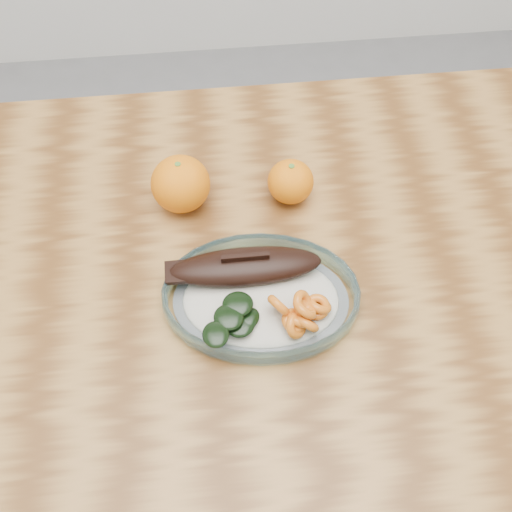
% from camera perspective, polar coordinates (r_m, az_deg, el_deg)
% --- Properties ---
extents(ground, '(3.00, 3.00, 0.00)m').
position_cam_1_polar(ground, '(1.52, -2.37, -18.60)').
color(ground, slate).
rests_on(ground, ground).
extents(dining_table, '(1.20, 0.80, 0.75)m').
position_cam_1_polar(dining_table, '(0.91, -3.76, -6.85)').
color(dining_table, '#5C3615').
rests_on(dining_table, ground).
extents(plated_meal, '(0.49, 0.49, 0.08)m').
position_cam_1_polar(plated_meal, '(0.80, 0.40, -3.50)').
color(plated_meal, white).
rests_on(plated_meal, dining_table).
extents(orange_left, '(0.08, 0.08, 0.08)m').
position_cam_1_polar(orange_left, '(0.89, -6.72, 6.38)').
color(orange_left, '#E75D04').
rests_on(orange_left, dining_table).
extents(orange_right, '(0.06, 0.06, 0.06)m').
position_cam_1_polar(orange_right, '(0.90, 3.09, 6.62)').
color(orange_right, '#E75D04').
rests_on(orange_right, dining_table).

